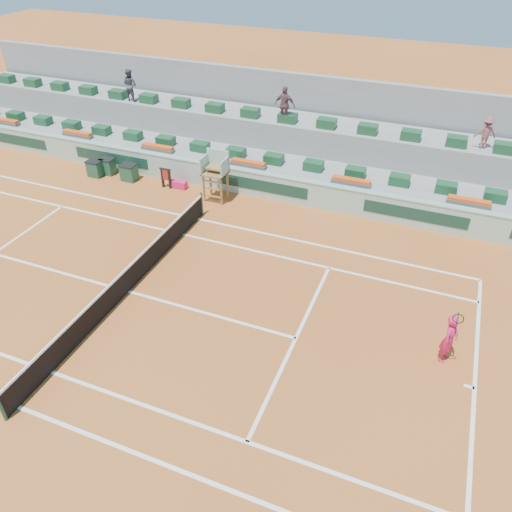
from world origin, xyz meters
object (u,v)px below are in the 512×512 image
(umpire_chair, at_px, (216,169))
(drink_cooler_a, at_px, (129,172))
(tennis_player, at_px, (450,339))
(player_bag, at_px, (179,184))

(umpire_chair, xyz_separation_m, drink_cooler_a, (-4.98, 0.13, -1.12))
(umpire_chair, relative_size, tennis_player, 1.05)
(drink_cooler_a, relative_size, tennis_player, 0.37)
(player_bag, bearing_deg, drink_cooler_a, -176.61)
(player_bag, relative_size, tennis_player, 0.37)
(drink_cooler_a, distance_m, tennis_player, 17.29)
(tennis_player, bearing_deg, player_bag, 152.30)
(player_bag, distance_m, umpire_chair, 2.64)
(player_bag, distance_m, drink_cooler_a, 2.74)
(umpire_chair, relative_size, drink_cooler_a, 2.86)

